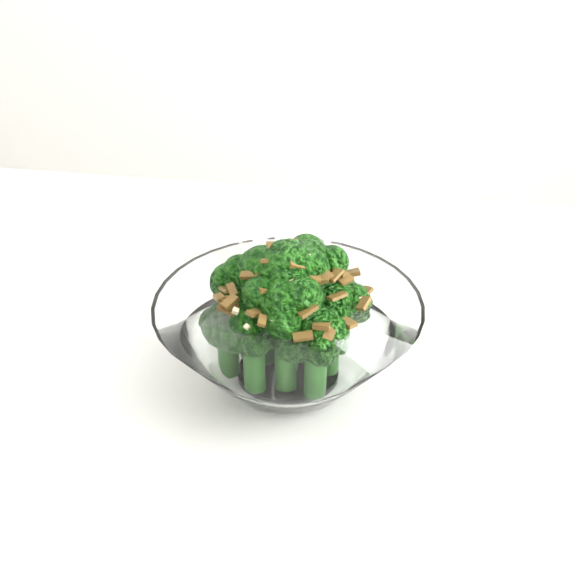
{
  "coord_description": "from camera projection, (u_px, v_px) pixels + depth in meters",
  "views": [
    {
      "loc": [
        0.12,
        -0.27,
        1.07
      ],
      "look_at": [
        0.09,
        0.1,
        0.83
      ],
      "focal_mm": 40.0,
      "sensor_mm": 36.0,
      "label": 1
    }
  ],
  "objects": [
    {
      "name": "table",
      "position": [
        9.0,
        445.0,
        0.52
      ],
      "size": [
        1.26,
        0.9,
        0.75
      ],
      "color": "white",
      "rests_on": "ground"
    },
    {
      "name": "broccoli_dish",
      "position": [
        288.0,
        329.0,
        0.47
      ],
      "size": [
        0.19,
        0.19,
        0.12
      ],
      "color": "white",
      "rests_on": "table"
    }
  ]
}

